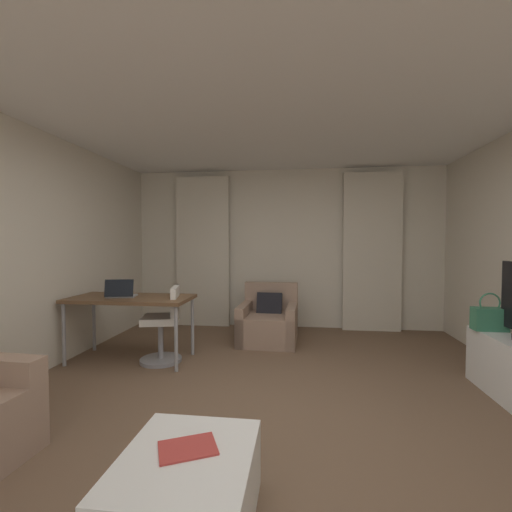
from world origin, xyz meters
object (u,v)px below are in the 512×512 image
(magazine_open, at_px, (188,448))
(laptop, at_px, (121,293))
(desk, at_px, (131,302))
(desk_chair, at_px, (164,328))
(armchair, at_px, (269,322))
(handbag_primary, at_px, (489,318))
(coffee_table, at_px, (187,492))

(magazine_open, bearing_deg, laptop, 125.30)
(desk, relative_size, magazine_open, 4.19)
(desk_chair, distance_m, laptop, 0.65)
(desk, height_order, magazine_open, desk)
(armchair, height_order, handbag_primary, handbag_primary)
(desk, bearing_deg, laptop, -157.71)
(armchair, relative_size, coffee_table, 1.16)
(armchair, distance_m, coffee_table, 3.25)
(desk, height_order, coffee_table, desk)
(desk_chair, bearing_deg, armchair, 40.75)
(desk_chair, height_order, magazine_open, desk_chair)
(armchair, height_order, coffee_table, armchair)
(desk_chair, bearing_deg, handbag_primary, -4.16)
(coffee_table, distance_m, handbag_primary, 3.15)
(coffee_table, height_order, magazine_open, magazine_open)
(desk_chair, height_order, coffee_table, desk_chair)
(armchair, distance_m, desk_chair, 1.51)
(armchair, height_order, laptop, laptop)
(desk, relative_size, laptop, 3.87)
(coffee_table, xyz_separation_m, magazine_open, (-0.01, 0.05, 0.19))
(armchair, bearing_deg, desk, -147.49)
(desk_chair, relative_size, handbag_primary, 2.39)
(desk, xyz_separation_m, handbag_primary, (3.82, -0.25, -0.03))
(armchair, xyz_separation_m, magazine_open, (-0.12, -3.19, 0.11))
(armchair, relative_size, handbag_primary, 2.34)
(laptop, bearing_deg, desk, 22.29)
(desk_chair, relative_size, laptop, 2.40)
(coffee_table, bearing_deg, handbag_primary, 40.20)
(coffee_table, bearing_deg, desk_chair, 114.65)
(desk, height_order, desk_chair, desk_chair)
(armchair, relative_size, desk, 0.61)
(magazine_open, bearing_deg, armchair, 87.90)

